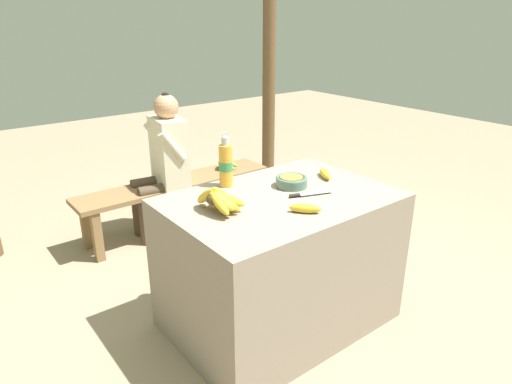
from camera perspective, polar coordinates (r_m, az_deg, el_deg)
The scene contains 12 objects.
ground_plane at distance 2.72m, azimuth 2.79°, elevation -15.57°, with size 12.00×12.00×0.00m, color gray.
market_counter at distance 2.51m, azimuth 2.94°, elevation -8.64°, with size 1.16×0.81×0.76m.
banana_bunch_ripe at distance 2.14m, azimuth -4.70°, elevation -0.80°, with size 0.18×0.27×0.14m.
serving_bowl at distance 2.48m, azimuth 4.45°, elevation 1.40°, with size 0.17×0.17×0.06m.
water_bottle at distance 2.45m, azimuth -3.79°, elevation 3.43°, with size 0.07×0.07×0.30m.
loose_banana_front at distance 2.16m, azimuth 6.18°, elevation -2.04°, with size 0.14×0.14×0.05m.
loose_banana_side at distance 2.64m, azimuth 8.62°, elevation 2.26°, with size 0.11×0.16×0.05m.
knife at distance 2.36m, azimuth 6.11°, elevation -0.29°, with size 0.23×0.10×0.02m.
wooden_bench at distance 3.66m, azimuth -9.92°, elevation 0.37°, with size 1.59×0.32×0.41m.
seated_vendor at distance 3.50m, azimuth -11.42°, elevation 4.30°, with size 0.43×0.41×1.11m.
banana_bunch_green at distance 3.84m, azimuth -3.84°, elevation 3.61°, with size 0.16×0.24×0.11m.
support_post_far at distance 4.51m, azimuth 1.64°, elevation 14.74°, with size 0.12×0.12×2.22m.
Camera 1 is at (-1.43, -1.64, 1.63)m, focal length 32.00 mm.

